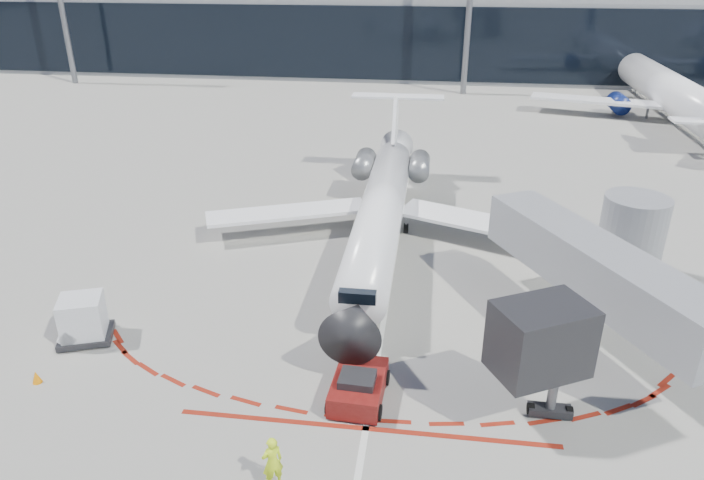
# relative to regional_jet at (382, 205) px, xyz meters

# --- Properties ---
(ground) EXTENTS (260.00, 260.00, 0.00)m
(ground) POSITION_rel_regional_jet_xyz_m (0.93, -4.92, -2.22)
(ground) COLOR gray
(ground) RESTS_ON ground
(apron_centerline) EXTENTS (0.25, 40.00, 0.01)m
(apron_centerline) POSITION_rel_regional_jet_xyz_m (0.93, -2.92, -2.21)
(apron_centerline) COLOR silver
(apron_centerline) RESTS_ON ground
(apron_stop_bar) EXTENTS (14.00, 0.25, 0.01)m
(apron_stop_bar) POSITION_rel_regional_jet_xyz_m (0.93, -16.42, -2.21)
(apron_stop_bar) COLOR maroon
(apron_stop_bar) RESTS_ON ground
(terminal_building) EXTENTS (150.00, 24.15, 24.00)m
(terminal_building) POSITION_rel_regional_jet_xyz_m (0.93, 60.05, 6.30)
(terminal_building) COLOR #939799
(terminal_building) RESTS_ON ground
(jet_bridge) EXTENTS (10.03, 15.20, 4.90)m
(jet_bridge) POSITION_rel_regional_jet_xyz_m (10.73, -7.94, 0.79)
(jet_bridge) COLOR gray
(jet_bridge) RESTS_ON ground
(regional_jet) EXTENTS (21.53, 26.55, 6.65)m
(regional_jet) POSITION_rel_regional_jet_xyz_m (0.00, 0.00, 0.00)
(regional_jet) COLOR white
(regional_jet) RESTS_ON ground
(pushback_tug) EXTENTS (2.24, 4.96, 1.28)m
(pushback_tug) POSITION_rel_regional_jet_xyz_m (0.46, -14.75, -1.66)
(pushback_tug) COLOR #580E0C
(pushback_tug) RESTS_ON ground
(ramp_worker) EXTENTS (0.85, 0.79, 1.94)m
(ramp_worker) POSITION_rel_regional_jet_xyz_m (-1.75, -19.43, -1.25)
(ramp_worker) COLOR #D6FF1A
(ramp_worker) RESTS_ON ground
(uld_container) EXTENTS (2.75, 2.55, 2.10)m
(uld_container) POSITION_rel_regional_jet_xyz_m (-12.13, -12.35, -1.18)
(uld_container) COLOR black
(uld_container) RESTS_ON ground
(safety_cone_left) EXTENTS (0.38, 0.38, 0.53)m
(safety_cone_left) POSITION_rel_regional_jet_xyz_m (-12.53, -15.52, -1.96)
(safety_cone_left) COLOR orange
(safety_cone_left) RESTS_ON ground
(bg_airliner_0) EXTENTS (32.21, 34.10, 10.42)m
(bg_airliner_0) POSITION_rel_regional_jet_xyz_m (26.47, 34.20, 2.99)
(bg_airliner_0) COLOR white
(bg_airliner_0) RESTS_ON ground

